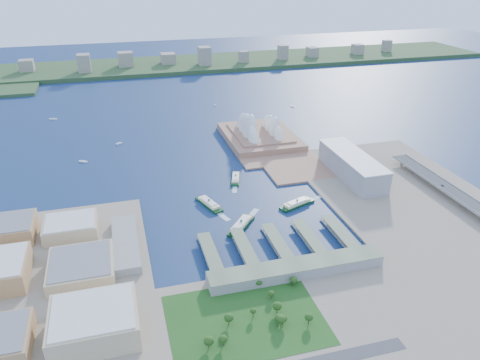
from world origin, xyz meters
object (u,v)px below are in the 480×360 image
object	(u,v)px
opera_house	(260,124)
ferry_a	(209,202)
ferry_d	(297,202)
ferry_b	(236,177)
ferry_c	(241,224)
toaster_building	(352,166)
car_c	(442,185)

from	to	relation	value
opera_house	ferry_a	world-z (taller)	opera_house
opera_house	ferry_d	distance (m)	267.29
ferry_b	ferry_d	size ratio (longest dim) A/B	0.87
ferry_c	ferry_a	bearing A→B (deg)	-27.91
opera_house	toaster_building	bearing A→B (deg)	-65.77
ferry_d	car_c	distance (m)	221.41
opera_house	ferry_c	xyz separation A→B (m)	(-121.44, -299.74, -26.49)
ferry_b	ferry_c	world-z (taller)	ferry_c
ferry_b	ferry_c	distance (m)	144.13
car_c	ferry_b	bearing A→B (deg)	-24.96
opera_house	ferry_c	size ratio (longest dim) A/B	3.09
ferry_b	car_c	world-z (taller)	car_c
opera_house	car_c	world-z (taller)	opera_house
ferry_d	opera_house	bearing A→B (deg)	-27.12
opera_house	ferry_b	bearing A→B (deg)	-119.84
ferry_c	car_c	bearing A→B (deg)	-138.49
car_c	ferry_d	bearing A→B (deg)	-6.68
ferry_b	car_c	xyz separation A→B (m)	(282.11, -131.29, 10.97)
ferry_c	toaster_building	bearing A→B (deg)	-114.99
ferry_d	car_c	size ratio (longest dim) A/B	11.15
ferry_a	ferry_d	world-z (taller)	ferry_d
ferry_d	toaster_building	bearing A→B (deg)	-82.44
opera_house	car_c	size ratio (longest dim) A/B	35.90
ferry_c	car_c	distance (m)	312.75
ferry_a	ferry_c	bearing A→B (deg)	-87.04
ferry_b	ferry_c	bearing A→B (deg)	-84.86
opera_house	ferry_d	bearing A→B (deg)	-96.19
toaster_building	car_c	xyz separation A→B (m)	(101.00, -90.13, -4.92)
car_c	opera_house	bearing A→B (deg)	-56.64
toaster_building	ferry_b	xyz separation A→B (m)	(-181.11, 41.16, -15.89)
opera_house	toaster_building	size ratio (longest dim) A/B	1.16
opera_house	car_c	xyz separation A→B (m)	(191.00, -290.13, -16.42)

